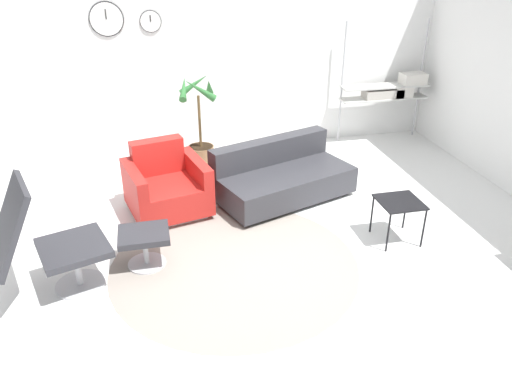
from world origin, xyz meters
TOP-DOWN VIEW (x-y plane):
  - ground_plane at (0.00, 0.00)m, footprint 12.00×12.00m
  - wall_back at (-0.00, 2.97)m, footprint 12.00×0.09m
  - round_rug at (-0.27, -0.11)m, footprint 2.37×2.37m
  - lounge_chair at (-1.99, -0.22)m, footprint 1.11×0.83m
  - ottoman at (-1.09, 0.08)m, footprint 0.47×0.40m
  - armchair_red at (-0.82, 1.11)m, footprint 0.99×0.97m
  - couch_low at (0.54, 1.17)m, footprint 1.77×1.30m
  - side_table at (1.44, -0.02)m, footprint 0.42×0.42m
  - potted_plant at (-0.27, 2.44)m, footprint 0.49×0.51m
  - shelf_unit at (2.65, 2.67)m, footprint 1.32×0.28m

SIDE VIEW (x-z plane):
  - ground_plane at x=0.00m, z-range 0.00..0.00m
  - round_rug at x=-0.27m, z-range 0.00..0.01m
  - couch_low at x=0.54m, z-range -0.09..0.57m
  - ottoman at x=-1.09m, z-range 0.08..0.45m
  - armchair_red at x=-0.82m, z-range -0.10..0.67m
  - side_table at x=1.44m, z-range 0.17..0.62m
  - potted_plant at x=-0.27m, z-range -0.17..1.07m
  - lounge_chair at x=-1.99m, z-range 0.11..1.31m
  - shelf_unit at x=2.65m, z-range -0.08..1.69m
  - wall_back at x=0.00m, z-range 0.00..2.80m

